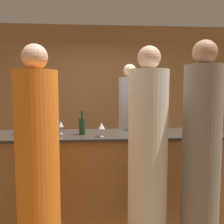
% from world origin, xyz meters
% --- Properties ---
extents(ground_plane, '(14.00, 14.00, 0.00)m').
position_xyz_m(ground_plane, '(0.00, 0.00, 0.00)').
color(ground_plane, brown).
extents(back_wall, '(8.00, 0.06, 2.80)m').
position_xyz_m(back_wall, '(0.00, 1.95, 1.40)').
color(back_wall, olive).
rests_on(back_wall, ground_plane).
extents(bar_counter, '(3.18, 0.70, 1.05)m').
position_xyz_m(bar_counter, '(0.00, 0.00, 0.53)').
color(bar_counter, '#996638').
rests_on(bar_counter, ground_plane).
extents(bartender, '(0.33, 0.33, 1.96)m').
position_xyz_m(bartender, '(0.55, 0.86, 0.92)').
color(bartender, '#B2B2B7').
rests_on(bartender, ground_plane).
extents(guest_0, '(0.39, 0.39, 1.98)m').
position_xyz_m(guest_0, '(-0.52, -0.73, 0.92)').
color(guest_0, orange).
rests_on(guest_0, ground_plane).
extents(guest_1, '(0.36, 0.36, 1.97)m').
position_xyz_m(guest_1, '(0.49, -0.75, 0.92)').
color(guest_1, silver).
rests_on(guest_1, ground_plane).
extents(guest_2, '(0.35, 0.35, 2.02)m').
position_xyz_m(guest_2, '(0.98, -0.80, 0.95)').
color(guest_2, gray).
rests_on(guest_2, ground_plane).
extents(wine_bottle_0, '(0.07, 0.07, 0.28)m').
position_xyz_m(wine_bottle_0, '(-0.14, -0.06, 1.16)').
color(wine_bottle_0, '#19381E').
rests_on(wine_bottle_0, bar_counter).
extents(ice_bucket, '(0.16, 0.16, 0.20)m').
position_xyz_m(ice_bucket, '(0.54, 0.23, 1.15)').
color(ice_bucket, silver).
rests_on(ice_bucket, bar_counter).
extents(wine_glass_0, '(0.07, 0.07, 0.16)m').
position_xyz_m(wine_glass_0, '(0.08, -0.21, 1.17)').
color(wine_glass_0, silver).
rests_on(wine_glass_0, bar_counter).
extents(wine_glass_1, '(0.08, 0.08, 0.15)m').
position_xyz_m(wine_glass_1, '(-0.89, -0.02, 1.17)').
color(wine_glass_1, silver).
rests_on(wine_glass_1, bar_counter).
extents(wine_glass_2, '(0.06, 0.06, 0.15)m').
position_xyz_m(wine_glass_2, '(-0.40, 0.01, 1.16)').
color(wine_glass_2, silver).
rests_on(wine_glass_2, bar_counter).
extents(wine_glass_3, '(0.07, 0.07, 0.14)m').
position_xyz_m(wine_glass_3, '(-0.62, -0.20, 1.16)').
color(wine_glass_3, silver).
rests_on(wine_glass_3, bar_counter).
extents(wine_glass_4, '(0.08, 0.08, 0.15)m').
position_xyz_m(wine_glass_4, '(-0.43, -0.25, 1.17)').
color(wine_glass_4, silver).
rests_on(wine_glass_4, bar_counter).
extents(wine_glass_5, '(0.06, 0.06, 0.18)m').
position_xyz_m(wine_glass_5, '(1.24, -0.14, 1.19)').
color(wine_glass_5, silver).
rests_on(wine_glass_5, bar_counter).
extents(wine_glass_6, '(0.07, 0.07, 0.16)m').
position_xyz_m(wine_glass_6, '(0.71, -0.23, 1.17)').
color(wine_glass_6, silver).
rests_on(wine_glass_6, bar_counter).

